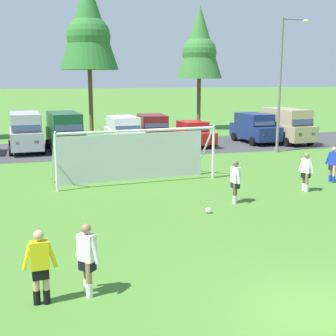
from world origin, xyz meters
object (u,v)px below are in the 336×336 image
parked_car_slot_far_right (255,128)px  parked_car_slot_center_left (65,131)px  parked_car_slot_left (26,131)px  player_midfield_center (333,165)px  parked_car_slot_center (124,132)px  soccer_ball (208,210)px  referee (40,267)px  street_lamp (282,84)px  player_striker_near (87,259)px  parked_car_slot_center_right (153,130)px  parked_car_slot_end (286,125)px  parked_car_slot_right (193,133)px  player_defender_far (235,182)px  soccer_goal (134,154)px  player_winger_left (306,172)px

parked_car_slot_far_right → parked_car_slot_center_left: bearing=-179.1°
parked_car_slot_left → parked_car_slot_far_right: bearing=-0.9°
player_midfield_center → parked_car_slot_center: size_ratio=0.35×
player_midfield_center → soccer_ball: bearing=-156.9°
player_midfield_center → parked_car_slot_far_right: (2.59, 13.08, 0.29)m
soccer_ball → referee: referee is taller
parked_car_slot_left → street_lamp: street_lamp is taller
player_striker_near → parked_car_slot_center_right: size_ratio=0.35×
parked_car_slot_end → parked_car_slot_center_right: bearing=170.4°
parked_car_slot_center_right → parked_car_slot_right: 2.89m
soccer_ball → parked_car_slot_far_right: parked_car_slot_far_right is taller
parked_car_slot_far_right → street_lamp: (-0.42, -4.39, 3.24)m
player_defender_far → parked_car_slot_center_left: 15.90m
soccer_ball → parked_car_slot_center: parked_car_slot_center is taller
soccer_goal → player_striker_near: soccer_goal is taller
player_winger_left → street_lamp: bearing=66.4°
parked_car_slot_center → parked_car_slot_center_right: size_ratio=0.99×
parked_car_slot_center → referee: bearing=-105.2°
parked_car_slot_center_left → parked_car_slot_right: (8.87, -0.02, -0.47)m
player_defender_far → player_midfield_center: bearing=19.7°
player_midfield_center → parked_car_slot_end: parked_car_slot_end is taller
player_midfield_center → parked_car_slot_center_left: bearing=131.0°
parked_car_slot_left → parked_car_slot_center_right: (8.65, 0.56, -0.23)m
parked_car_slot_center_right → parked_car_slot_far_right: same height
referee → parked_car_slot_center_right: 23.76m
parked_car_slot_end → soccer_goal: bearing=-144.8°
soccer_ball → player_winger_left: 5.53m
referee → parked_car_slot_far_right: parked_car_slot_far_right is taller
soccer_goal → referee: bearing=-111.5°
referee → parked_car_slot_far_right: size_ratio=0.35×
player_midfield_center → parked_car_slot_right: (-2.32, 12.85, 0.05)m
parked_car_slot_center_left → parked_car_slot_center: size_ratio=1.06×
soccer_ball → street_lamp: 15.71m
referee → player_striker_near: 1.01m
parked_car_slot_center_left → parked_car_slot_right: 8.88m
parked_car_slot_left → parked_car_slot_center_left: 2.50m
player_winger_left → player_midfield_center: bearing=28.6°
player_defender_far → parked_car_slot_center: 15.08m
player_striker_near → parked_car_slot_left: (-1.54, 21.60, 0.52)m
player_winger_left → parked_car_slot_end: (6.88, 13.44, 0.52)m
parked_car_slot_end → player_defender_far: bearing=-126.3°
referee → parked_car_slot_right: (10.77, 21.27, 0.05)m
parked_car_slot_center → player_striker_near: bearing=-102.8°
soccer_ball → player_midfield_center: player_midfield_center is taller
parked_car_slot_center_right → parked_car_slot_right: size_ratio=1.09×
parked_car_slot_center_left → soccer_goal: bearing=-76.1°
referee → player_striker_near: bearing=9.6°
soccer_ball → parked_car_slot_right: 16.73m
player_winger_left → soccer_goal: bearing=148.8°
parked_car_slot_end → street_lamp: 5.32m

